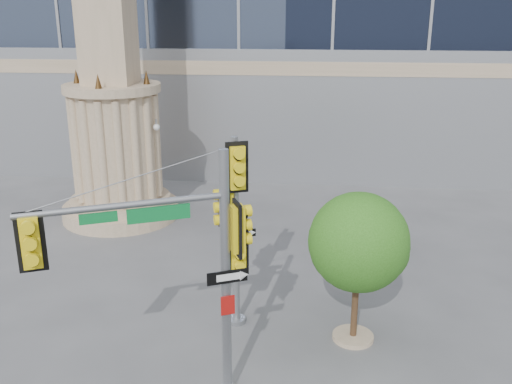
{
  "coord_description": "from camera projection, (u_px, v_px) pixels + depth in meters",
  "views": [
    {
      "loc": [
        1.25,
        -11.13,
        7.75
      ],
      "look_at": [
        -0.06,
        2.0,
        3.45
      ],
      "focal_mm": 40.0,
      "sensor_mm": 36.0,
      "label": 1
    }
  ],
  "objects": [
    {
      "name": "street_tree",
      "position": [
        360.0,
        246.0,
        13.21
      ],
      "size": [
        2.4,
        2.34,
        3.74
      ],
      "color": "tan",
      "rests_on": "ground"
    },
    {
      "name": "secondary_signal_pole",
      "position": [
        234.0,
        220.0,
        13.7
      ],
      "size": [
        0.92,
        0.66,
        4.88
      ],
      "rotation": [
        0.0,
        0.0,
        0.38
      ],
      "color": "slate",
      "rests_on": "ground"
    },
    {
      "name": "main_signal_pole",
      "position": [
        176.0,
        257.0,
        10.68
      ],
      "size": [
        3.84,
        1.98,
        5.28
      ],
      "rotation": [
        0.0,
        0.0,
        0.42
      ],
      "color": "slate",
      "rests_on": "ground"
    },
    {
      "name": "ground",
      "position": [
        250.0,
        362.0,
        13.05
      ],
      "size": [
        120.0,
        120.0,
        0.0
      ],
      "primitive_type": "plane",
      "color": "#545456",
      "rests_on": "ground"
    },
    {
      "name": "monument",
      "position": [
        111.0,
        72.0,
        20.42
      ],
      "size": [
        4.4,
        4.4,
        16.6
      ],
      "color": "tan",
      "rests_on": "ground"
    }
  ]
}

